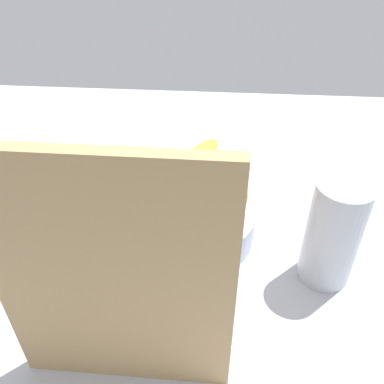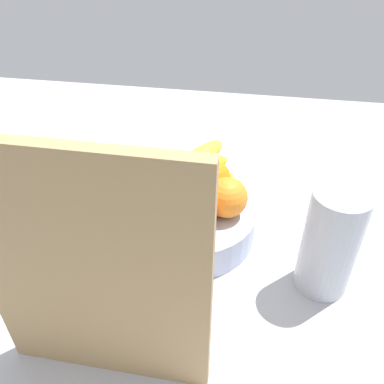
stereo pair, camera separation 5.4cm
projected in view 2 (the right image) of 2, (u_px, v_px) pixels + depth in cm
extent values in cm
cube|color=#ADB0B8|center=(208.00, 232.00, 81.77)|extent=(180.00, 140.00, 3.00)
cylinder|color=silver|center=(192.00, 222.00, 77.05)|extent=(24.17, 24.17, 6.43)
sphere|color=orange|center=(194.00, 210.00, 68.87)|extent=(7.51, 7.51, 7.51)
sphere|color=orange|center=(227.00, 197.00, 71.83)|extent=(7.51, 7.51, 7.51)
sphere|color=orange|center=(210.00, 178.00, 76.74)|extent=(7.51, 7.51, 7.51)
sphere|color=orange|center=(174.00, 183.00, 75.57)|extent=(7.51, 7.51, 7.51)
sphere|color=orange|center=(158.00, 199.00, 71.42)|extent=(7.51, 7.51, 7.51)
ellipsoid|color=yellow|center=(193.00, 194.00, 75.67)|extent=(17.35, 5.98, 4.00)
ellipsoid|color=yellow|center=(190.00, 183.00, 74.82)|extent=(17.13, 10.69, 4.00)
ellipsoid|color=yellow|center=(190.00, 171.00, 73.94)|extent=(15.27, 14.40, 4.00)
ellipsoid|color=yellow|center=(196.00, 161.00, 72.73)|extent=(10.92, 17.07, 4.00)
cube|color=tan|center=(93.00, 279.00, 46.18)|extent=(28.01, 1.95, 36.00)
cylinder|color=#B1B8C2|center=(330.00, 243.00, 63.24)|extent=(8.83, 8.83, 19.15)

